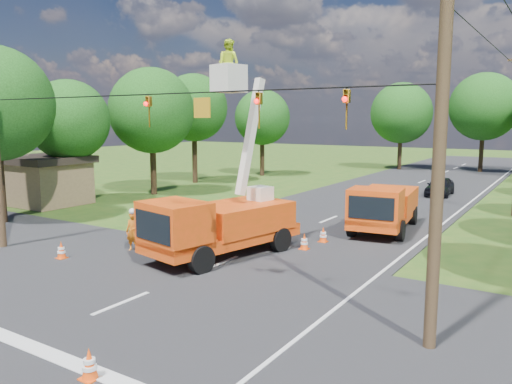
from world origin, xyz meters
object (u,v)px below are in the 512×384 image
Objects in this scene: traffic_cone_4 at (61,250)px; pole_right_near at (440,137)px; second_truck at (384,207)px; traffic_cone_6 at (391,219)px; bucket_truck at (220,213)px; traffic_cone_2 at (304,242)px; shed at (44,179)px; tree_left_d at (152,111)px; tree_left_c at (69,120)px; tree_left_e at (194,108)px; distant_car at (440,186)px; tree_far_b at (484,107)px; tree_far_a at (401,113)px; traffic_cone_3 at (323,235)px; tree_left_f at (262,118)px; traffic_cone_1 at (89,364)px; ground_worker at (133,232)px.

pole_right_near reaches higher than traffic_cone_4.
traffic_cone_6 is at bearing 85.82° from second_truck.
bucket_truck reaches higher than traffic_cone_6.
traffic_cone_2 is at bearing 62.20° from bucket_truck.
tree_left_d is (3.00, 7.00, 4.50)m from shed.
tree_left_c is (-19.83, -4.53, 5.08)m from traffic_cone_6.
shed is 14.87m from tree_left_e.
second_truck is 1.20× the size of shed.
tree_left_d is at bearing -151.41° from distant_car.
pole_right_near is (14.26, -0.18, 4.75)m from traffic_cone_4.
tree_far_b is (19.50, 36.00, 1.37)m from tree_left_c.
distant_car is at bearing 84.03° from second_truck.
tree_far_a is at bearing 97.93° from second_truck.
pole_right_near is at bearing -69.11° from traffic_cone_6.
tree_left_e is 0.99× the size of tree_far_a.
shed is 8.85m from tree_left_d.
traffic_cone_4 is 16.16m from traffic_cone_6.
bucket_truck reaches higher than traffic_cone_3.
tree_left_f is (2.00, 8.00, -0.81)m from tree_left_e.
tree_left_d reaches higher than traffic_cone_2.
traffic_cone_3 is at bearing 93.74° from traffic_cone_1.
tree_left_c is 0.86× the size of tree_left_e.
tree_left_c reaches higher than shed.
traffic_cone_3 is at bearing 128.81° from pole_right_near.
second_truck is at bearing -89.27° from tree_far_b.
ground_worker is at bearing 131.27° from traffic_cone_1.
bucket_truck is at bearing -119.56° from traffic_cone_3.
tree_far_b is at bearing 89.74° from traffic_cone_1.
tree_left_d is at bearing 121.94° from traffic_cone_4.
tree_left_f is at bearing 116.38° from traffic_cone_1.
tree_left_e is (-18.54, 15.37, 6.13)m from traffic_cone_2.
shed is 0.58× the size of tree_left_e.
traffic_cone_4 is at bearing -111.03° from distant_car.
tree_far_b is at bearing 61.56° from tree_left_c.
traffic_cone_2 is 29.12m from tree_left_f.
traffic_cone_1 is 39.90m from tree_left_f.
traffic_cone_4 is at bearing -39.39° from tree_left_c.
tree_left_e reaches higher than traffic_cone_1.
second_truck is 32.58m from tree_far_a.
tree_left_e reaches higher than ground_worker.
traffic_cone_4 is 0.07× the size of pole_right_near.
second_truck is at bearing -74.85° from tree_far_a.
traffic_cone_2 is 0.08× the size of tree_left_f.
traffic_cone_3 is 35.92m from tree_far_a.
pole_right_near is (5.08, -11.91, 3.87)m from second_truck.
ground_worker is 13.69m from pole_right_near.
tree_left_d is (-10.75, 12.43, 5.28)m from ground_worker.
pole_right_near is (6.62, -8.23, 4.75)m from traffic_cone_3.
traffic_cone_3 is 0.09× the size of tree_left_c.
bucket_truck reaches higher than tree_left_c.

